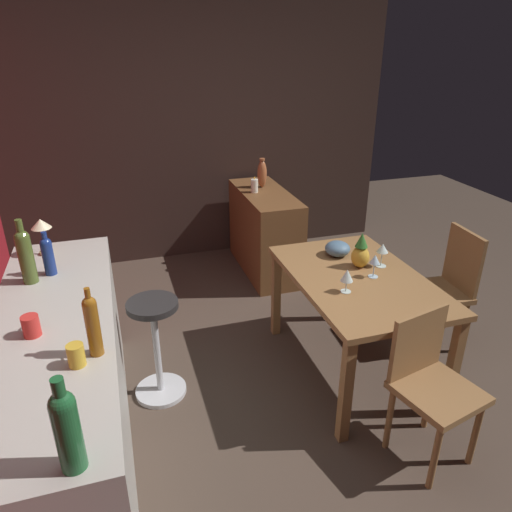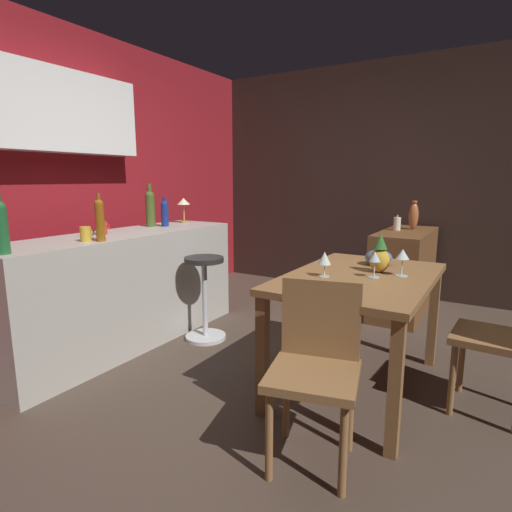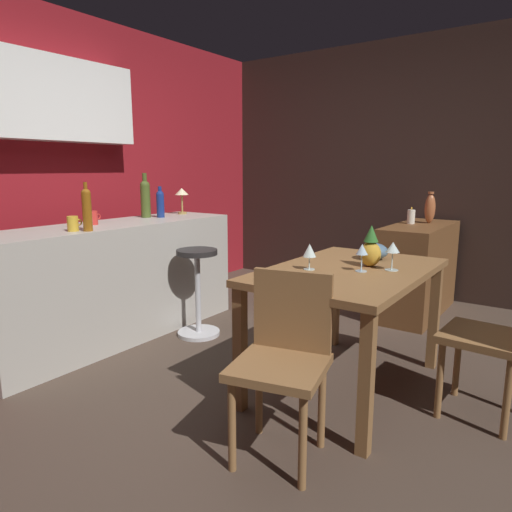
{
  "view_description": "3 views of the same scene",
  "coord_description": "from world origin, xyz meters",
  "px_view_note": "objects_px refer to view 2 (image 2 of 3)",
  "views": [
    {
      "loc": [
        -2.3,
        1.0,
        2.17
      ],
      "look_at": [
        0.42,
        0.15,
        0.86
      ],
      "focal_mm": 33.42,
      "sensor_mm": 36.0,
      "label": 1
    },
    {
      "loc": [
        -2.3,
        -1.2,
        1.32
      ],
      "look_at": [
        0.23,
        0.32,
        0.77
      ],
      "focal_mm": 29.05,
      "sensor_mm": 36.0,
      "label": 2
    },
    {
      "loc": [
        -2.3,
        -1.54,
        1.32
      ],
      "look_at": [
        0.06,
        0.12,
        0.76
      ],
      "focal_mm": 32.22,
      "sensor_mm": 36.0,
      "label": 3
    }
  ],
  "objects_px": {
    "dining_table": "(360,289)",
    "pillar_candle_tall": "(397,224)",
    "chair_near_window": "(316,363)",
    "wine_glass_right": "(325,259)",
    "sideboard_cabinet": "(404,272)",
    "cup_red": "(102,228)",
    "pineapple_centerpiece": "(380,256)",
    "fruit_bowl": "(379,257)",
    "vase_copper": "(414,216)",
    "chair_by_doorway": "(508,331)",
    "wine_glass_left": "(403,255)",
    "counter_lamp": "(184,204)",
    "bar_stool": "(205,296)",
    "wine_glass_center": "(375,258)",
    "wine_bottle_cobalt": "(165,212)",
    "wine_bottle_olive": "(150,207)",
    "wine_bottle_amber": "(100,219)",
    "wine_bottle_green": "(0,225)",
    "cup_mustard": "(86,234)"
  },
  "relations": [
    {
      "from": "wine_bottle_olive",
      "to": "fruit_bowl",
      "type": "bearing_deg",
      "value": -86.41
    },
    {
      "from": "dining_table",
      "to": "fruit_bowl",
      "type": "height_order",
      "value": "fruit_bowl"
    },
    {
      "from": "sideboard_cabinet",
      "to": "pineapple_centerpiece",
      "type": "xyz_separation_m",
      "value": [
        -1.59,
        -0.15,
        0.44
      ]
    },
    {
      "from": "wine_glass_left",
      "to": "vase_copper",
      "type": "height_order",
      "value": "vase_copper"
    },
    {
      "from": "fruit_bowl",
      "to": "wine_bottle_olive",
      "type": "bearing_deg",
      "value": 93.59
    },
    {
      "from": "wine_bottle_cobalt",
      "to": "wine_glass_right",
      "type": "bearing_deg",
      "value": -104.99
    },
    {
      "from": "wine_glass_center",
      "to": "wine_bottle_cobalt",
      "type": "distance_m",
      "value": 2.0
    },
    {
      "from": "chair_near_window",
      "to": "wine_glass_center",
      "type": "xyz_separation_m",
      "value": [
        0.75,
        -0.05,
        0.38
      ]
    },
    {
      "from": "wine_glass_right",
      "to": "pillar_candle_tall",
      "type": "distance_m",
      "value": 1.91
    },
    {
      "from": "wine_glass_left",
      "to": "wine_glass_right",
      "type": "height_order",
      "value": "wine_glass_left"
    },
    {
      "from": "pineapple_centerpiece",
      "to": "pillar_candle_tall",
      "type": "xyz_separation_m",
      "value": [
        1.62,
        0.25,
        0.04
      ]
    },
    {
      "from": "counter_lamp",
      "to": "chair_near_window",
      "type": "bearing_deg",
      "value": -125.23
    },
    {
      "from": "wine_bottle_amber",
      "to": "cup_red",
      "type": "relative_size",
      "value": 2.85
    },
    {
      "from": "cup_red",
      "to": "wine_glass_left",
      "type": "bearing_deg",
      "value": -77.92
    },
    {
      "from": "dining_table",
      "to": "bar_stool",
      "type": "bearing_deg",
      "value": 83.91
    },
    {
      "from": "vase_copper",
      "to": "sideboard_cabinet",
      "type": "bearing_deg",
      "value": 171.52
    },
    {
      "from": "dining_table",
      "to": "pillar_candle_tall",
      "type": "bearing_deg",
      "value": 5.74
    },
    {
      "from": "cup_mustard",
      "to": "pillar_candle_tall",
      "type": "xyz_separation_m",
      "value": [
        2.41,
        -1.53,
        -0.07
      ]
    },
    {
      "from": "wine_glass_center",
      "to": "cup_red",
      "type": "relative_size",
      "value": 1.38
    },
    {
      "from": "wine_glass_left",
      "to": "cup_red",
      "type": "relative_size",
      "value": 1.44
    },
    {
      "from": "pillar_candle_tall",
      "to": "dining_table",
      "type": "bearing_deg",
      "value": -174.26
    },
    {
      "from": "chair_by_doorway",
      "to": "pineapple_centerpiece",
      "type": "xyz_separation_m",
      "value": [
        0.03,
        0.72,
        0.35
      ]
    },
    {
      "from": "bar_stool",
      "to": "pineapple_centerpiece",
      "type": "bearing_deg",
      "value": -90.49
    },
    {
      "from": "chair_near_window",
      "to": "wine_glass_right",
      "type": "bearing_deg",
      "value": 19.04
    },
    {
      "from": "pineapple_centerpiece",
      "to": "fruit_bowl",
      "type": "distance_m",
      "value": 0.23
    },
    {
      "from": "fruit_bowl",
      "to": "vase_copper",
      "type": "xyz_separation_m",
      "value": [
        1.55,
        0.07,
        0.16
      ]
    },
    {
      "from": "pillar_candle_tall",
      "to": "vase_copper",
      "type": "relative_size",
      "value": 0.53
    },
    {
      "from": "pineapple_centerpiece",
      "to": "wine_bottle_cobalt",
      "type": "bearing_deg",
      "value": 85.19
    },
    {
      "from": "dining_table",
      "to": "chair_by_doorway",
      "type": "bearing_deg",
      "value": -83.18
    },
    {
      "from": "chair_near_window",
      "to": "wine_glass_center",
      "type": "height_order",
      "value": "wine_glass_center"
    },
    {
      "from": "wine_bottle_green",
      "to": "pillar_candle_tall",
      "type": "relative_size",
      "value": 2.32
    },
    {
      "from": "chair_by_doorway",
      "to": "wine_glass_left",
      "type": "xyz_separation_m",
      "value": [
        -0.0,
        0.58,
        0.37
      ]
    },
    {
      "from": "wine_glass_center",
      "to": "pillar_candle_tall",
      "type": "relative_size",
      "value": 1.04
    },
    {
      "from": "sideboard_cabinet",
      "to": "bar_stool",
      "type": "bearing_deg",
      "value": 141.58
    },
    {
      "from": "chair_near_window",
      "to": "wine_bottle_cobalt",
      "type": "relative_size",
      "value": 3.19
    },
    {
      "from": "fruit_bowl",
      "to": "cup_red",
      "type": "xyz_separation_m",
      "value": [
        -0.71,
        1.93,
        0.16
      ]
    },
    {
      "from": "chair_by_doorway",
      "to": "wine_glass_center",
      "type": "xyz_separation_m",
      "value": [
        -0.13,
        0.71,
        0.36
      ]
    },
    {
      "from": "wine_bottle_cobalt",
      "to": "vase_copper",
      "type": "xyz_separation_m",
      "value": [
        1.6,
        -1.83,
        -0.07
      ]
    },
    {
      "from": "dining_table",
      "to": "wine_bottle_green",
      "type": "distance_m",
      "value": 2.14
    },
    {
      "from": "dining_table",
      "to": "pillar_candle_tall",
      "type": "distance_m",
      "value": 1.78
    },
    {
      "from": "dining_table",
      "to": "wine_bottle_cobalt",
      "type": "xyz_separation_m",
      "value": [
        0.29,
        1.88,
        0.38
      ]
    },
    {
      "from": "wine_bottle_green",
      "to": "cup_red",
      "type": "height_order",
      "value": "wine_bottle_green"
    },
    {
      "from": "dining_table",
      "to": "pillar_candle_tall",
      "type": "height_order",
      "value": "pillar_candle_tall"
    },
    {
      "from": "wine_glass_right",
      "to": "vase_copper",
      "type": "bearing_deg",
      "value": -3.46
    },
    {
      "from": "wine_glass_right",
      "to": "wine_glass_left",
      "type": "bearing_deg",
      "value": -57.14
    },
    {
      "from": "wine_bottle_olive",
      "to": "wine_bottle_green",
      "type": "relative_size",
      "value": 1.07
    },
    {
      "from": "cup_red",
      "to": "chair_near_window",
      "type": "bearing_deg",
      "value": -102.04
    },
    {
      "from": "wine_glass_left",
      "to": "wine_bottle_green",
      "type": "xyz_separation_m",
      "value": [
        -1.31,
        1.92,
        0.2
      ]
    },
    {
      "from": "sideboard_cabinet",
      "to": "cup_red",
      "type": "xyz_separation_m",
      "value": [
        -2.08,
        1.84,
        0.54
      ]
    },
    {
      "from": "bar_stool",
      "to": "wine_bottle_amber",
      "type": "distance_m",
      "value": 1.05
    }
  ]
}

